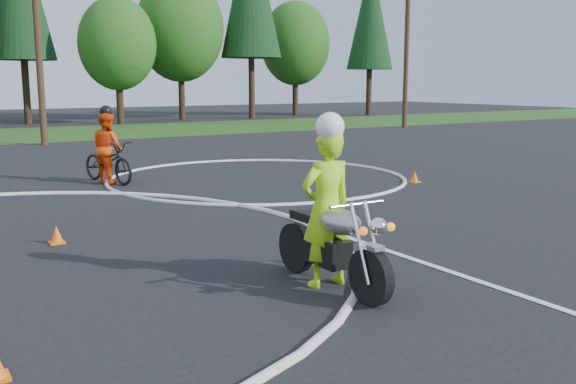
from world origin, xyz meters
TOP-DOWN VIEW (x-y plane):
  - course_markings at (2.17, 4.35)m, footprint 19.05×19.05m
  - primary_motorcycle at (4.20, -0.81)m, footprint 0.80×2.30m
  - rider_primary_grp at (4.20, -0.67)m, footprint 0.75×0.50m
  - rider_second_grp at (4.32, 9.40)m, footprint 1.29×2.22m
  - traffic_cones at (3.19, 3.26)m, footprint 19.32×8.46m
  - treeline at (14.78, 34.61)m, footprint 38.20×8.10m
  - utility_poles at (5.00, 21.00)m, footprint 41.60×1.12m

SIDE VIEW (x-z plane):
  - course_markings at x=2.17m, z-range -0.05..0.07m
  - traffic_cones at x=3.19m, z-range -0.01..0.29m
  - primary_motorcycle at x=4.20m, z-range -0.02..1.19m
  - rider_second_grp at x=4.32m, z-range -0.30..1.72m
  - rider_primary_grp at x=4.20m, z-range -0.04..2.20m
  - utility_poles at x=5.00m, z-range 0.20..10.20m
  - treeline at x=14.78m, z-range -0.64..13.88m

